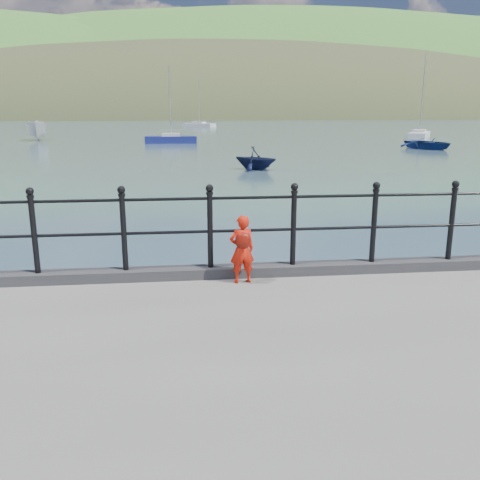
{
  "coord_description": "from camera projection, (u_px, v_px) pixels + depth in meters",
  "views": [
    {
      "loc": [
        -0.96,
        -7.13,
        3.35
      ],
      "look_at": [
        -0.18,
        -0.2,
        1.55
      ],
      "focal_mm": 38.0,
      "sensor_mm": 36.0,
      "label": 1
    }
  ],
  "objects": [
    {
      "name": "ground",
      "position": [
        250.0,
        334.0,
        7.81
      ],
      "size": [
        600.0,
        600.0,
        0.0
      ],
      "primitive_type": "plane",
      "color": "#2D4251",
      "rests_on": "ground"
    },
    {
      "name": "kerb",
      "position": [
        252.0,
        270.0,
        7.39
      ],
      "size": [
        60.0,
        0.3,
        0.15
      ],
      "primitive_type": "cube",
      "color": "#28282B",
      "rests_on": "quay"
    },
    {
      "name": "far_shore",
      "position": [
        264.0,
        164.0,
        247.96
      ],
      "size": [
        830.0,
        200.0,
        156.0
      ],
      "color": "#333A21",
      "rests_on": "ground"
    },
    {
      "name": "sailboat_port",
      "position": [
        171.0,
        140.0,
        51.55
      ],
      "size": [
        5.18,
        1.68,
        7.63
      ],
      "rotation": [
        0.0,
        0.0,
        -0.0
      ],
      "color": "navy",
      "rests_on": "ground"
    },
    {
      "name": "child",
      "position": [
        242.0,
        249.0,
        6.98
      ],
      "size": [
        0.38,
        0.33,
        0.96
      ],
      "rotation": [
        0.0,
        0.0,
        3.31
      ],
      "color": "red",
      "rests_on": "quay"
    },
    {
      "name": "launch_navy",
      "position": [
        255.0,
        158.0,
        28.78
      ],
      "size": [
        3.33,
        3.25,
        1.33
      ],
      "primitive_type": "imported",
      "rotation": [
        0.0,
        0.0,
        0.95
      ],
      "color": "black",
      "rests_on": "ground"
    },
    {
      "name": "railing",
      "position": [
        252.0,
        220.0,
        7.21
      ],
      "size": [
        18.11,
        0.11,
        1.2
      ],
      "color": "black",
      "rests_on": "kerb"
    },
    {
      "name": "launch_blue",
      "position": [
        429.0,
        143.0,
        43.96
      ],
      "size": [
        4.78,
        5.62,
        0.99
      ],
      "primitive_type": "imported",
      "rotation": [
        0.0,
        0.0,
        0.33
      ],
      "color": "navy",
      "rests_on": "ground"
    },
    {
      "name": "sailboat_deep",
      "position": [
        199.0,
        125.0,
        98.95
      ],
      "size": [
        6.39,
        5.53,
        9.62
      ],
      "rotation": [
        0.0,
        0.0,
        -0.65
      ],
      "color": "silver",
      "rests_on": "ground"
    },
    {
      "name": "sailboat_far",
      "position": [
        419.0,
        135.0,
        60.85
      ],
      "size": [
        5.35,
        7.15,
        10.12
      ],
      "rotation": [
        0.0,
        0.0,
        1.03
      ],
      "color": "silver",
      "rests_on": "ground"
    },
    {
      "name": "launch_white",
      "position": [
        38.0,
        130.0,
        55.8
      ],
      "size": [
        3.28,
        5.99,
        2.19
      ],
      "primitive_type": "imported",
      "rotation": [
        0.0,
        0.0,
        0.21
      ],
      "color": "silver",
      "rests_on": "ground"
    }
  ]
}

